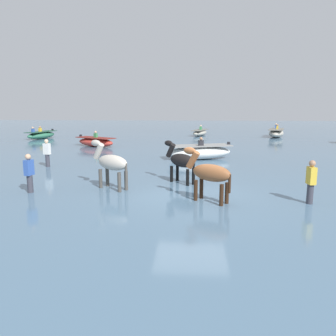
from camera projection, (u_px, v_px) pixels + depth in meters
ground_plane at (191, 203)px, 11.61m from camera, size 120.00×120.00×0.00m
water_surface at (192, 156)px, 21.39m from camera, size 90.00×90.00×0.25m
horse_lead_black at (181, 161)px, 13.35m from camera, size 1.44×1.43×1.88m
horse_trailing_chestnut at (209, 174)px, 10.73m from camera, size 1.63×1.29×1.95m
horse_flank_pinto at (111, 164)px, 12.38m from camera, size 1.71×1.30×2.01m
boat_mid_outer at (200, 133)px, 33.83m from camera, size 1.96×3.40×1.06m
boat_far_offshore at (276, 133)px, 32.28m from camera, size 2.27×3.72×1.24m
boat_far_inshore at (96, 142)px, 25.08m from camera, size 3.39×2.58×1.15m
boat_near_starboard at (200, 152)px, 19.26m from camera, size 3.90×2.44×1.27m
boat_distant_east at (41, 135)px, 30.74m from camera, size 2.04×3.39×1.13m
person_wading_mid at (47, 155)px, 16.85m from camera, size 0.36×0.27×1.63m
person_onlooker_right at (311, 185)px, 10.54m from camera, size 0.24×0.34×1.63m
person_wading_close at (29, 175)px, 11.89m from camera, size 0.27×0.36×1.63m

